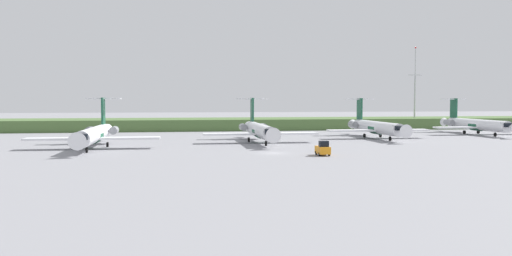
{
  "coord_description": "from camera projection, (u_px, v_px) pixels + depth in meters",
  "views": [
    {
      "loc": [
        -14.8,
        -79.86,
        8.47
      ],
      "look_at": [
        0.0,
        19.25,
        3.0
      ],
      "focal_mm": 35.7,
      "sensor_mm": 36.0,
      "label": 1
    }
  ],
  "objects": [
    {
      "name": "grass_berm",
      "position": [
        231.0,
        124.0,
        148.64
      ],
      "size": [
        320.0,
        20.0,
        3.14
      ],
      "primitive_type": "cube",
      "color": "#4C6B38",
      "rests_on": "ground"
    },
    {
      "name": "regional_jet_second",
      "position": [
        95.0,
        134.0,
        89.8
      ],
      "size": [
        22.81,
        31.0,
        9.0
      ],
      "color": "white",
      "rests_on": "ground"
    },
    {
      "name": "regional_jet_fourth",
      "position": [
        376.0,
        127.0,
        113.86
      ],
      "size": [
        22.81,
        31.0,
        9.0
      ],
      "color": "white",
      "rests_on": "ground"
    },
    {
      "name": "antenna_mast",
      "position": [
        415.0,
        94.0,
        156.91
      ],
      "size": [
        4.4,
        0.5,
        24.9
      ],
      "color": "#B2B2B7",
      "rests_on": "ground"
    },
    {
      "name": "baggage_tug",
      "position": [
        323.0,
        149.0,
        77.93
      ],
      "size": [
        1.72,
        3.2,
        2.3
      ],
      "color": "orange",
      "rests_on": "ground"
    },
    {
      "name": "regional_jet_fifth",
      "position": [
        476.0,
        124.0,
        126.41
      ],
      "size": [
        22.81,
        31.0,
        9.0
      ],
      "color": "white",
      "rests_on": "ground"
    },
    {
      "name": "regional_jet_third",
      "position": [
        259.0,
        130.0,
        102.34
      ],
      "size": [
        22.81,
        31.0,
        9.0
      ],
      "color": "white",
      "rests_on": "ground"
    },
    {
      "name": "ground_plane",
      "position": [
        249.0,
        139.0,
        111.14
      ],
      "size": [
        500.0,
        500.0,
        0.0
      ],
      "primitive_type": "plane",
      "color": "gray"
    }
  ]
}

